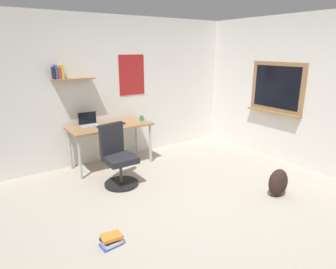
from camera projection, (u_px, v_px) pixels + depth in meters
ground_plane at (201, 208)px, 3.89m from camera, size 5.20×5.20×0.00m
wall_back at (117, 89)px, 5.46m from camera, size 5.00×0.30×2.60m
wall_right at (315, 94)px, 4.87m from camera, size 0.22×5.00×2.60m
desk at (110, 129)px, 5.13m from camera, size 1.42×0.65×0.75m
office_chair at (118, 159)px, 4.48m from camera, size 0.52×0.53×0.95m
laptop at (89, 123)px, 5.04m from camera, size 0.31×0.21×0.23m
keyboard at (108, 126)px, 5.00m from camera, size 0.37×0.13×0.02m
computer_mouse at (123, 123)px, 5.15m from camera, size 0.10×0.06×0.03m
coffee_mug at (142, 118)px, 5.40m from camera, size 0.08×0.08×0.09m
backpack at (278, 183)px, 4.17m from camera, size 0.32×0.22×0.40m
book_stack_on_floor at (111, 240)px, 3.15m from camera, size 0.25×0.20×0.13m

